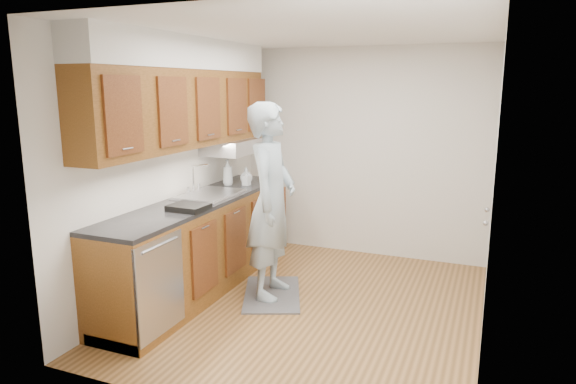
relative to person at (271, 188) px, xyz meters
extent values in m
plane|color=olive|center=(0.46, -0.10, -1.08)|extent=(3.50, 3.50, 0.00)
plane|color=white|center=(0.46, -0.10, 1.42)|extent=(3.50, 3.50, 0.00)
cube|color=silver|center=(-1.04, -0.10, 0.17)|extent=(0.02, 3.50, 2.50)
cube|color=silver|center=(1.96, -0.10, 0.17)|extent=(0.02, 3.50, 2.50)
cube|color=silver|center=(0.46, 1.65, 0.17)|extent=(3.00, 0.02, 2.50)
cube|color=brown|center=(-0.74, -0.10, -0.63)|extent=(0.60, 2.80, 0.90)
cube|color=black|center=(-0.75, -0.10, -0.16)|extent=(0.63, 2.80, 0.04)
cube|color=#B2B2B7|center=(-0.74, 0.10, -0.19)|extent=(0.48, 0.68, 0.14)
cube|color=#B2B2B7|center=(-0.74, 0.10, -0.14)|extent=(0.52, 0.72, 0.01)
cube|color=#B2B2B7|center=(-0.44, -1.20, -0.61)|extent=(0.03, 0.60, 0.80)
cube|color=brown|center=(-0.87, -0.10, 0.74)|extent=(0.33, 2.80, 0.75)
cube|color=silver|center=(-0.87, -0.10, 1.27)|extent=(0.35, 2.80, 0.30)
cube|color=#A5A5AA|center=(-0.81, 0.75, 0.29)|extent=(0.46, 0.75, 0.16)
cube|color=white|center=(1.95, 0.20, -0.06)|extent=(0.02, 1.22, 2.05)
cube|color=#57575A|center=(0.00, 0.00, -1.08)|extent=(0.85, 1.05, 0.02)
imported|color=#97ABB8|center=(0.00, 0.00, 0.00)|extent=(0.58, 0.80, 2.14)
imported|color=silver|center=(-0.83, 0.65, 0.00)|extent=(0.12, 0.12, 0.29)
imported|color=silver|center=(-0.63, 0.71, -0.06)|extent=(0.08, 0.08, 0.17)
imported|color=silver|center=(-0.69, 0.83, -0.05)|extent=(0.19, 0.19, 0.19)
cube|color=black|center=(-0.58, -0.54, -0.12)|extent=(0.34, 0.29, 0.05)
camera|label=1|loc=(1.96, -4.39, 0.96)|focal=32.00mm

